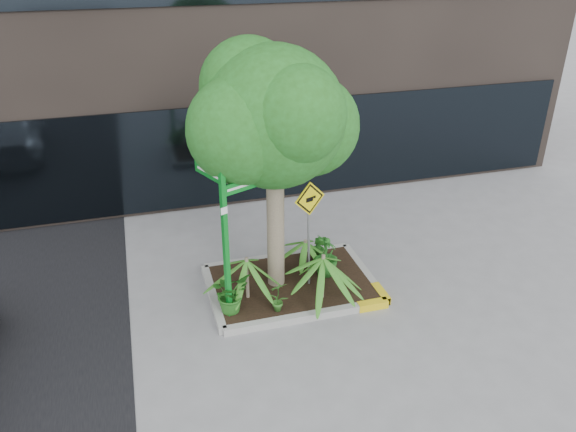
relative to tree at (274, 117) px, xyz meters
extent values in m
plane|color=gray|center=(0.10, -0.39, -3.58)|extent=(80.00, 80.00, 0.00)
cube|color=#9E9E99|center=(0.30, 1.01, -3.50)|extent=(3.20, 0.15, 0.15)
cube|color=#9E9E99|center=(0.30, -1.19, -3.50)|extent=(3.20, 0.15, 0.15)
cube|color=#9E9E99|center=(-1.30, -0.09, -3.50)|extent=(0.15, 2.20, 0.15)
cube|color=#9E9E99|center=(1.90, -0.09, -3.50)|extent=(0.15, 2.20, 0.15)
cube|color=yellow|center=(1.60, -1.19, -3.50)|extent=(0.60, 0.17, 0.15)
cube|color=black|center=(0.30, -0.09, -3.46)|extent=(3.05, 2.05, 0.06)
cylinder|color=gray|center=(0.00, -0.02, -2.00)|extent=(0.34, 0.34, 3.16)
cylinder|color=gray|center=(0.11, -0.02, -0.84)|extent=(0.60, 0.17, 1.03)
sphere|color=#215819|center=(0.00, -0.02, 0.00)|extent=(2.53, 2.53, 2.53)
sphere|color=#215819|center=(0.74, 0.30, -0.31)|extent=(1.90, 1.90, 1.90)
sphere|color=#215819|center=(-0.63, -0.23, -0.10)|extent=(1.90, 1.90, 1.90)
sphere|color=#215819|center=(0.21, -0.65, 0.22)|extent=(1.68, 1.68, 1.68)
sphere|color=#215819|center=(-0.31, 0.51, 0.43)|extent=(1.79, 1.79, 1.79)
cylinder|color=gray|center=(0.73, -0.76, -2.96)|extent=(0.07, 0.07, 0.94)
cylinder|color=gray|center=(-0.66, -0.36, -2.98)|extent=(0.07, 0.07, 0.88)
cylinder|color=gray|center=(0.74, 0.38, -3.11)|extent=(0.07, 0.07, 0.64)
imported|color=#23631C|center=(-1.05, -0.69, -3.04)|extent=(0.96, 0.96, 0.77)
imported|color=#20621D|center=(1.06, 0.00, -2.99)|extent=(0.55, 0.55, 0.88)
imported|color=#2C641F|center=(-0.21, -0.94, -3.11)|extent=(0.39, 0.39, 0.64)
imported|color=#1F5819|center=(1.10, 0.52, -3.10)|extent=(0.51, 0.51, 0.66)
cube|color=#0B8221|center=(-1.10, -0.82, -2.07)|extent=(0.11, 0.11, 3.02)
cube|color=#0B8221|center=(-0.73, -0.66, -0.93)|extent=(0.78, 0.36, 0.19)
cube|color=#0B8221|center=(-1.27, -0.45, -0.72)|extent=(0.36, 0.78, 0.19)
cube|color=white|center=(-0.73, -0.68, -0.93)|extent=(0.60, 0.26, 0.04)
cube|color=white|center=(-1.28, -0.45, -0.72)|extent=(0.26, 0.60, 0.04)
cube|color=white|center=(-1.10, -0.87, -1.26)|extent=(0.12, 0.06, 0.13)
cylinder|color=slate|center=(0.61, -0.21, -2.41)|extent=(0.08, 0.13, 2.04)
cube|color=yellow|center=(0.61, -0.23, -1.55)|extent=(0.66, 0.23, 0.68)
cube|color=black|center=(0.61, -0.24, -1.55)|extent=(0.58, 0.19, 0.61)
cube|color=yellow|center=(0.61, -0.25, -1.55)|extent=(0.49, 0.16, 0.52)
cube|color=black|center=(0.60, -0.25, -1.56)|extent=(0.15, 0.05, 0.09)
camera|label=1|loc=(-2.39, -9.20, 2.90)|focal=35.00mm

